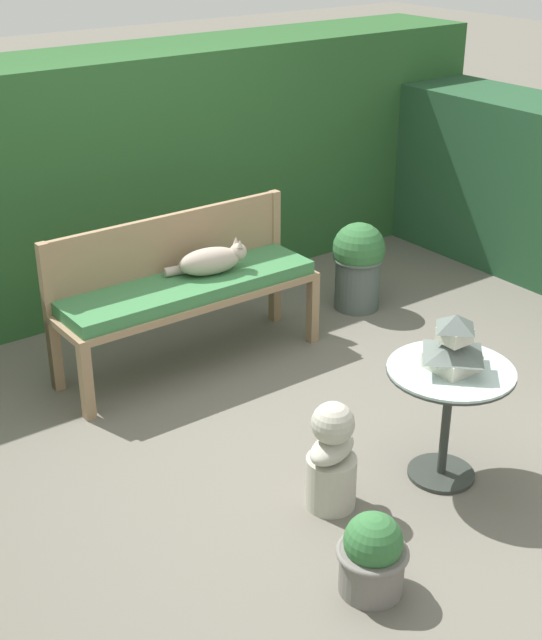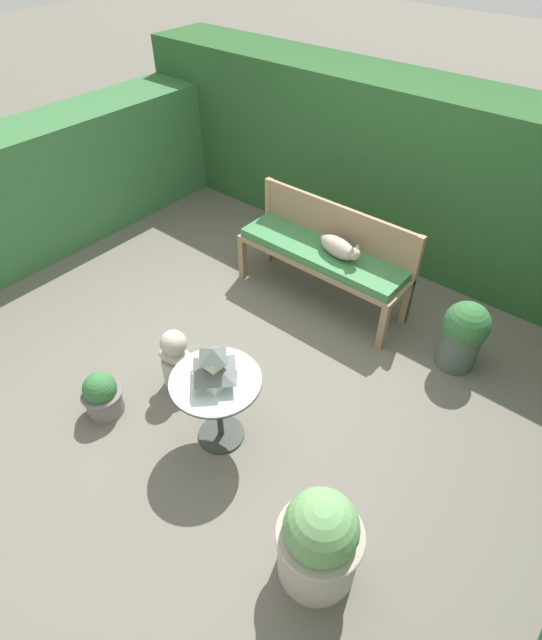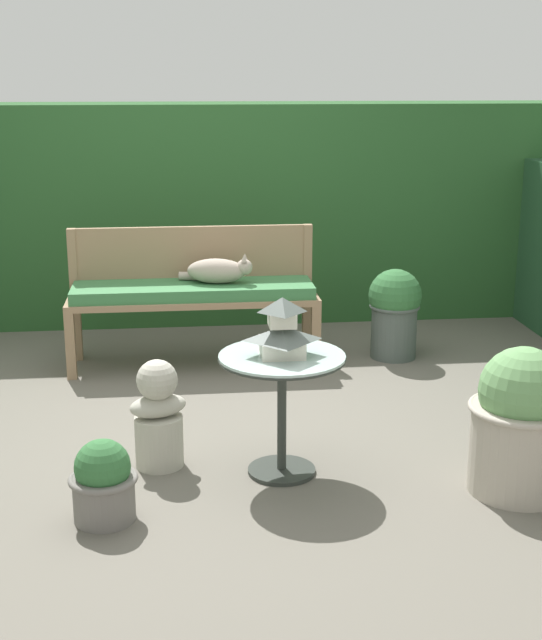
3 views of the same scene
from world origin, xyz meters
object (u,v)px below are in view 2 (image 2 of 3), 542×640
object	(u,v)px
garden_bench	(322,257)
garden_bust	(177,361)
potted_plant_table_far	(463,334)
pagoda_birdhouse	(214,367)
potted_plant_bench_left	(102,395)
potted_plant_table_near	(319,541)
cat	(339,248)
patio_table	(217,393)

from	to	relation	value
garden_bench	garden_bust	world-z (taller)	garden_bench
garden_bust	potted_plant_table_far	xyz separation A→B (m)	(1.57, 1.59, 0.07)
pagoda_birdhouse	potted_plant_bench_left	distance (m)	1.06
garden_bench	potted_plant_table_near	distance (m)	2.49
cat	potted_plant_table_far	xyz separation A→B (m)	(1.19, 0.01, -0.31)
garden_bust	garden_bench	bearing A→B (deg)	64.23
potted_plant_table_far	potted_plant_bench_left	size ratio (longest dim) A/B	1.66
potted_plant_table_near	potted_plant_table_far	size ratio (longest dim) A/B	1.13
garden_bench	patio_table	size ratio (longest dim) A/B	2.69
garden_bench	potted_plant_table_near	world-z (taller)	potted_plant_table_near
patio_table	potted_plant_table_near	distance (m)	1.11
cat	pagoda_birdhouse	world-z (taller)	pagoda_birdhouse
garden_bench	patio_table	xyz separation A→B (m)	(0.38, -1.72, -0.00)
garden_bench	potted_plant_bench_left	xyz separation A→B (m)	(-0.44, -2.11, -0.30)
cat	garden_bench	bearing A→B (deg)	-166.42
pagoda_birdhouse	potted_plant_table_near	world-z (taller)	pagoda_birdhouse
cat	pagoda_birdhouse	size ratio (longest dim) A/B	1.72
garden_bench	potted_plant_table_near	bearing A→B (deg)	-54.74
garden_bust	potted_plant_bench_left	bearing A→B (deg)	-131.37
cat	potted_plant_bench_left	distance (m)	2.25
garden_bust	cat	bearing A→B (deg)	58.47
potted_plant_table_near	potted_plant_bench_left	xyz separation A→B (m)	(-1.88, -0.08, -0.16)
potted_plant_table_near	cat	bearing A→B (deg)	121.94
pagoda_birdhouse	potted_plant_table_near	xyz separation A→B (m)	(1.06, -0.31, -0.38)
patio_table	potted_plant_table_near	size ratio (longest dim) A/B	0.87
pagoda_birdhouse	garden_bench	bearing A→B (deg)	102.32
pagoda_birdhouse	potted_plant_table_far	xyz separation A→B (m)	(0.98, 1.74, -0.39)
garden_bust	potted_plant_table_near	size ratio (longest dim) A/B	0.79
garden_bust	potted_plant_table_near	xyz separation A→B (m)	(1.65, -0.46, 0.08)
pagoda_birdhouse	patio_table	bearing A→B (deg)	135.00
patio_table	potted_plant_bench_left	size ratio (longest dim) A/B	1.64
potted_plant_bench_left	garden_bench	bearing A→B (deg)	78.07
patio_table	potted_plant_table_far	xyz separation A→B (m)	(0.98, 1.74, -0.14)
cat	patio_table	world-z (taller)	cat
garden_bust	pagoda_birdhouse	bearing A→B (deg)	-31.97
cat	patio_table	xyz separation A→B (m)	(0.21, -1.72, -0.17)
patio_table	potted_plant_table_far	world-z (taller)	potted_plant_table_far
patio_table	potted_plant_table_far	distance (m)	2.00
potted_plant_table_near	potted_plant_bench_left	size ratio (longest dim) A/B	1.88
potted_plant_table_near	potted_plant_bench_left	bearing A→B (deg)	-177.68
garden_bench	pagoda_birdhouse	world-z (taller)	pagoda_birdhouse
garden_bust	potted_plant_table_far	world-z (taller)	potted_plant_table_far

